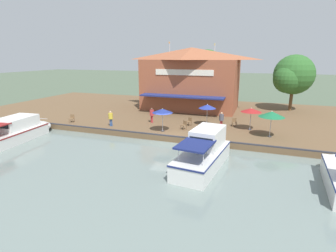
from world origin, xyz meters
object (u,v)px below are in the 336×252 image
(tree_downstream_bank, at_px, (292,76))
(patio_umbrella_far_corner, at_px, (251,110))
(patio_umbrella_near_quay_edge, at_px, (163,111))
(person_near_entrance, at_px, (221,118))
(waterfront_restaurant, at_px, (191,78))
(cafe_chair_beside_entrance, at_px, (234,122))
(person_mid_patio, at_px, (152,114))
(cafe_chair_far_corner_seat, at_px, (72,118))
(person_at_quay_edge, at_px, (111,117))
(motorboat_nearest_quay, at_px, (206,151))
(patio_umbrella_mid_patio_left, at_px, (207,106))
(motorboat_mid_row, at_px, (13,132))
(cafe_chair_under_first_umbrella, at_px, (189,121))
(patio_umbrella_back_row, at_px, (272,114))
(cafe_chair_facing_river, at_px, (184,125))

(tree_downstream_bank, bearing_deg, patio_umbrella_far_corner, -20.80)
(patio_umbrella_near_quay_edge, xyz_separation_m, person_near_entrance, (-3.02, 5.15, -1.00))
(waterfront_restaurant, relative_size, cafe_chair_beside_entrance, 15.11)
(person_mid_patio, bearing_deg, cafe_chair_far_corner_seat, -71.70)
(person_at_quay_edge, bearing_deg, cafe_chair_beside_entrance, 109.18)
(patio_umbrella_near_quay_edge, height_order, person_at_quay_edge, patio_umbrella_near_quay_edge)
(person_mid_patio, height_order, motorboat_nearest_quay, motorboat_nearest_quay)
(patio_umbrella_mid_patio_left, xyz_separation_m, person_mid_patio, (0.86, -5.87, -0.99))
(person_mid_patio, bearing_deg, patio_umbrella_far_corner, 93.40)
(person_at_quay_edge, bearing_deg, motorboat_mid_row, -49.71)
(person_at_quay_edge, height_order, motorboat_nearest_quay, motorboat_nearest_quay)
(person_near_entrance, relative_size, tree_downstream_bank, 0.22)
(cafe_chair_beside_entrance, height_order, cafe_chair_under_first_umbrella, same)
(patio_umbrella_back_row, bearing_deg, patio_umbrella_far_corner, -135.83)
(waterfront_restaurant, bearing_deg, motorboat_mid_row, -34.15)
(person_near_entrance, xyz_separation_m, motorboat_nearest_quay, (8.28, 0.16, -0.57))
(patio_umbrella_near_quay_edge, bearing_deg, cafe_chair_facing_river, 128.16)
(waterfront_restaurant, height_order, patio_umbrella_far_corner, waterfront_restaurant)
(person_mid_patio, bearing_deg, cafe_chair_under_first_umbrella, 92.20)
(person_at_quay_edge, xyz_separation_m, person_near_entrance, (-3.01, 10.88, 0.03))
(person_mid_patio, xyz_separation_m, motorboat_nearest_quay, (8.04, 7.61, -0.57))
(patio_umbrella_mid_patio_left, xyz_separation_m, person_at_quay_edge, (3.64, -9.29, -1.02))
(waterfront_restaurant, xyz_separation_m, patio_umbrella_far_corner, (8.66, 8.35, -2.17))
(tree_downstream_bank, bearing_deg, motorboat_mid_row, -50.17)
(patio_umbrella_back_row, xyz_separation_m, motorboat_mid_row, (7.29, -22.23, -1.81))
(patio_umbrella_far_corner, height_order, cafe_chair_beside_entrance, patio_umbrella_far_corner)
(patio_umbrella_far_corner, distance_m, cafe_chair_beside_entrance, 2.32)
(cafe_chair_beside_entrance, bearing_deg, waterfront_restaurant, -139.23)
(patio_umbrella_far_corner, xyz_separation_m, motorboat_mid_row, (9.14, -20.43, -1.70))
(cafe_chair_beside_entrance, xyz_separation_m, cafe_chair_under_first_umbrella, (1.26, -4.48, 0.00))
(motorboat_mid_row, bearing_deg, cafe_chair_under_first_umbrella, 121.18)
(patio_umbrella_far_corner, bearing_deg, person_at_quay_edge, -76.05)
(patio_umbrella_back_row, bearing_deg, cafe_chair_beside_entrance, -128.21)
(cafe_chair_far_corner_seat, xyz_separation_m, tree_downstream_bank, (-14.92, 22.95, 4.11))
(cafe_chair_far_corner_seat, distance_m, cafe_chair_facing_river, 12.48)
(patio_umbrella_back_row, relative_size, patio_umbrella_far_corner, 1.08)
(cafe_chair_far_corner_seat, distance_m, cafe_chair_under_first_umbrella, 12.84)
(patio_umbrella_far_corner, relative_size, cafe_chair_facing_river, 2.58)
(cafe_chair_under_first_umbrella, distance_m, person_mid_patio, 4.20)
(cafe_chair_beside_entrance, relative_size, motorboat_nearest_quay, 0.11)
(patio_umbrella_near_quay_edge, relative_size, person_mid_patio, 1.39)
(waterfront_restaurant, xyz_separation_m, patio_umbrella_mid_patio_left, (8.41, 4.00, -2.13))
(motorboat_mid_row, bearing_deg, waterfront_restaurant, 145.85)
(person_near_entrance, bearing_deg, person_mid_patio, -88.19)
(patio_umbrella_far_corner, relative_size, motorboat_nearest_quay, 0.29)
(patio_umbrella_back_row, distance_m, patio_umbrella_far_corner, 2.59)
(cafe_chair_far_corner_seat, relative_size, person_mid_patio, 0.52)
(tree_downstream_bank, bearing_deg, cafe_chair_facing_river, -37.86)
(cafe_chair_facing_river, distance_m, motorboat_nearest_quay, 7.52)
(cafe_chair_far_corner_seat, bearing_deg, patio_umbrella_far_corner, 100.28)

